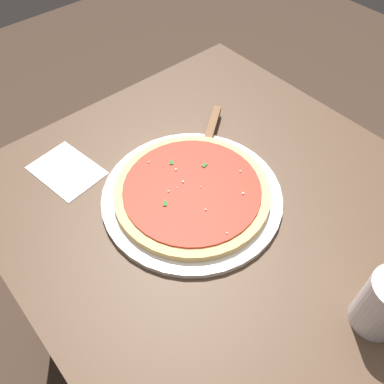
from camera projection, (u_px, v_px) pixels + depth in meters
name	position (u px, v px, depth m)	size (l,w,h in m)	color
ground_plane	(210.00, 336.00, 1.41)	(5.00, 5.00, 0.00)	#38281E
restaurant_table	(219.00, 242.00, 0.95)	(0.90, 0.84, 0.76)	black
serving_plate	(192.00, 196.00, 0.83)	(0.37, 0.37, 0.01)	white
pizza	(192.00, 191.00, 0.82)	(0.32, 0.32, 0.02)	#DBB26B
pizza_server	(209.00, 137.00, 0.93)	(0.17, 0.20, 0.01)	silver
napkin_folded_right	(67.00, 170.00, 0.89)	(0.15, 0.11, 0.00)	white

